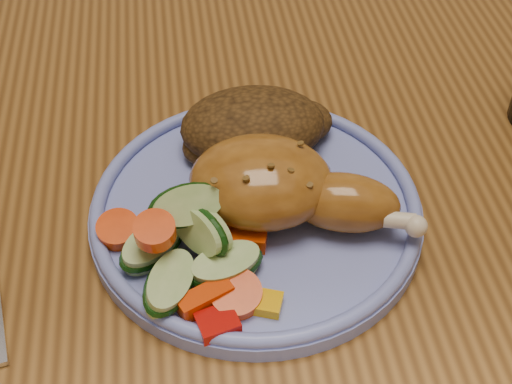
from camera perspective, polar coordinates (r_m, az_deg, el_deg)
The scene contains 7 objects.
dining_table at distance 0.64m, azimuth 1.40°, elevation 0.10°, with size 0.90×1.40×0.75m.
chair_far at distance 1.24m, azimuth -3.19°, elevation 15.11°, with size 0.42×0.42×0.91m.
plate at distance 0.50m, azimuth 0.00°, elevation -1.68°, with size 0.23×0.23×0.01m, color #6D7BCE.
plate_rim at distance 0.49m, azimuth 0.00°, elevation -0.81°, with size 0.23×0.23×0.01m, color #6D7BCE.
chicken_leg at distance 0.48m, azimuth 2.02°, elevation 0.44°, with size 0.16×0.10×0.05m.
rice_pilaf at distance 0.53m, azimuth -0.03°, elevation 5.22°, with size 0.12×0.08×0.05m.
vegetable_pile at distance 0.45m, azimuth -5.44°, elevation -4.71°, with size 0.12×0.11×0.06m.
Camera 1 is at (-0.07, -0.44, 1.12)m, focal length 50.00 mm.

